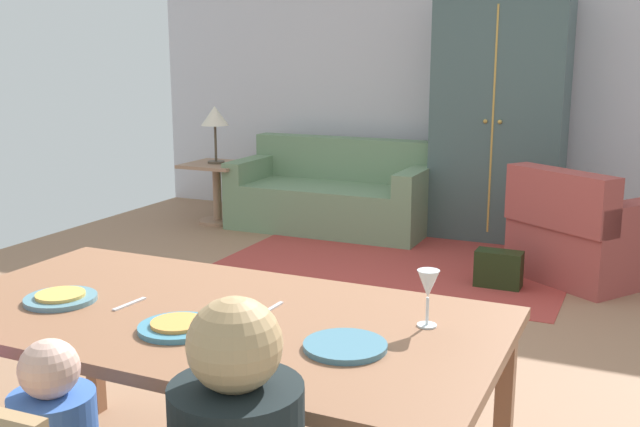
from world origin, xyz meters
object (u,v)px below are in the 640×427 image
object	(u,v)px
table_lamp	(215,118)
couch	(333,196)
side_table	(217,184)
handbag	(499,269)
plate_near_man	(61,299)
armchair	(585,236)
armoire	(499,119)
plate_near_child	(178,327)
plate_near_woman	(345,346)
wine_glass	(428,286)
dining_table	(210,330)

from	to	relation	value
table_lamp	couch	bearing A→B (deg)	13.19
side_table	handbag	world-z (taller)	side_table
plate_near_man	side_table	bearing A→B (deg)	115.51
armchair	armoire	xyz separation A→B (m)	(-0.85, 1.00, 0.73)
plate_near_child	armchair	world-z (taller)	armchair
armoire	handbag	bearing A→B (deg)	-77.23
handbag	plate_near_woman	bearing A→B (deg)	-87.32
plate_near_child	plate_near_woman	distance (m)	0.54
plate_near_woman	wine_glass	size ratio (longest dim) A/B	1.34
armchair	couch	bearing A→B (deg)	162.94
armchair	table_lamp	world-z (taller)	table_lamp
dining_table	handbag	bearing A→B (deg)	82.76
couch	armchair	xyz separation A→B (m)	(2.29, -0.70, 0.02)
couch	plate_near_woman	bearing A→B (deg)	-66.04
armoire	side_table	bearing A→B (deg)	-167.72
wine_glass	dining_table	bearing A→B (deg)	-165.64
plate_near_woman	side_table	world-z (taller)	plate_near_woman
table_lamp	handbag	distance (m)	3.14
wine_glass	handbag	bearing A→B (deg)	96.23
plate_near_man	table_lamp	distance (m)	4.53
plate_near_man	side_table	size ratio (longest dim) A/B	0.43
dining_table	plate_near_child	size ratio (longest dim) A/B	7.81
armoire	side_table	xyz separation A→B (m)	(-2.54, -0.55, -0.67)
wine_glass	couch	bearing A→B (deg)	117.31
wine_glass	side_table	bearing A→B (deg)	130.13
plate_near_man	armoire	distance (m)	4.68
plate_near_man	plate_near_child	distance (m)	0.54
handbag	armchair	bearing A→B (deg)	41.24
wine_glass	armchair	world-z (taller)	wine_glass
dining_table	plate_near_woman	bearing A→B (deg)	-10.55
table_lamp	side_table	bearing A→B (deg)	45.00
plate_near_woman	armoire	bearing A→B (deg)	95.91
armchair	armoire	world-z (taller)	armoire
plate_near_child	wine_glass	distance (m)	0.80
couch	dining_table	bearing A→B (deg)	-71.86
dining_table	table_lamp	distance (m)	4.69
armoire	armchair	bearing A→B (deg)	-49.61
plate_near_woman	plate_near_child	bearing A→B (deg)	-171.53
couch	plate_near_man	bearing A→B (deg)	-78.98
armchair	side_table	distance (m)	3.42
plate_near_man	armchair	world-z (taller)	armchair
plate_near_child	handbag	distance (m)	3.33
couch	table_lamp	size ratio (longest dim) A/B	3.37
dining_table	armchair	size ratio (longest dim) A/B	1.64
wine_glass	side_table	world-z (taller)	wine_glass
handbag	side_table	bearing A→B (deg)	162.61
plate_near_child	wine_glass	xyz separation A→B (m)	(0.70, 0.36, 0.12)
table_lamp	plate_near_woman	bearing A→B (deg)	-53.35
dining_table	armchair	world-z (taller)	armchair
plate_near_woman	table_lamp	size ratio (longest dim) A/B	0.46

